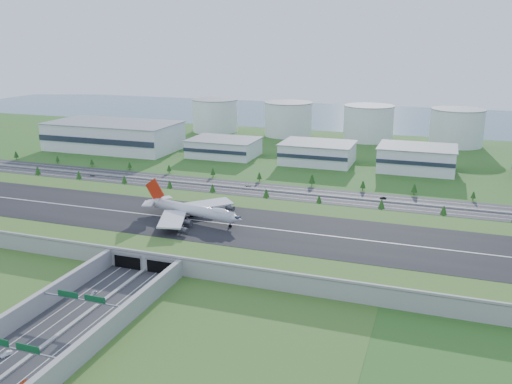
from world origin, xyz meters
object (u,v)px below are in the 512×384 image
(car_2, at_px, (149,289))
(car_3, at_px, (23,384))
(fuel_tank_a, at_px, (215,116))
(car_1, at_px, (6,354))
(car_0, at_px, (93,293))
(boeing_747, at_px, (193,210))
(car_7, at_px, (248,186))
(car_5, at_px, (383,198))
(car_4, at_px, (92,175))

(car_2, xyz_separation_m, car_3, (-3.10, -69.32, 0.05))
(fuel_tank_a, bearing_deg, car_1, -75.58)
(car_0, distance_m, car_3, 60.90)
(boeing_747, distance_m, car_7, 100.77)
(boeing_747, height_order, car_2, boeing_747)
(car_2, xyz_separation_m, car_5, (77.26, 168.31, -0.09))
(car_4, xyz_separation_m, car_7, (122.77, 10.64, 0.05))
(fuel_tank_a, bearing_deg, car_3, -73.87)
(car_3, relative_size, car_4, 1.43)
(car_5, bearing_deg, fuel_tank_a, -138.71)
(fuel_tank_a, height_order, car_7, fuel_tank_a)
(fuel_tank_a, distance_m, car_0, 404.73)
(fuel_tank_a, xyz_separation_m, car_1, (111.98, -435.44, -16.70))
(boeing_747, relative_size, car_3, 11.20)
(car_7, bearing_deg, fuel_tank_a, -129.81)
(car_0, distance_m, car_7, 178.84)
(fuel_tank_a, bearing_deg, car_5, -44.96)
(boeing_747, bearing_deg, fuel_tank_a, 123.04)
(car_1, relative_size, car_5, 1.00)
(car_2, bearing_deg, car_0, 25.95)
(car_5, bearing_deg, car_1, -27.12)
(car_0, height_order, car_1, car_0)
(car_3, height_order, car_7, car_3)
(car_0, relative_size, car_1, 1.15)
(fuel_tank_a, xyz_separation_m, car_0, (112.62, -388.39, -16.57))
(car_7, bearing_deg, car_4, -63.72)
(car_2, height_order, car_5, car_2)
(car_7, bearing_deg, boeing_747, 24.10)
(boeing_747, relative_size, car_4, 16.03)
(car_1, bearing_deg, car_5, 82.39)
(car_2, bearing_deg, car_5, -117.24)
(car_7, bearing_deg, car_0, 20.39)
(fuel_tank_a, bearing_deg, car_4, -91.88)
(fuel_tank_a, height_order, car_3, fuel_tank_a)
(fuel_tank_a, height_order, car_2, fuel_tank_a)
(boeing_747, bearing_deg, car_0, -83.82)
(car_1, relative_size, car_3, 0.73)
(fuel_tank_a, bearing_deg, car_2, -70.68)
(car_0, relative_size, car_3, 0.85)
(car_4, relative_size, car_7, 0.79)
(car_4, relative_size, car_5, 0.95)
(car_0, relative_size, car_7, 0.96)
(car_2, height_order, car_4, car_2)
(car_7, bearing_deg, car_3, 24.65)
(car_3, relative_size, car_5, 1.36)
(car_0, distance_m, car_4, 206.52)
(boeing_747, height_order, car_5, boeing_747)
(car_2, bearing_deg, boeing_747, -82.59)
(boeing_747, relative_size, car_2, 11.37)
(fuel_tank_a, xyz_separation_m, car_2, (132.39, -377.64, -16.61))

